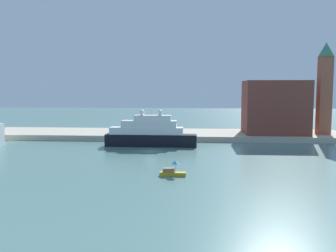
{
  "coord_description": "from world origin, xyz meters",
  "views": [
    {
      "loc": [
        10.58,
        -84.41,
        14.57
      ],
      "look_at": [
        3.65,
        6.0,
        5.45
      ],
      "focal_mm": 38.96,
      "sensor_mm": 36.0,
      "label": 1
    }
  ],
  "objects_px": {
    "large_yacht": "(150,134)",
    "parked_car": "(119,132)",
    "small_motorboat": "(172,171)",
    "person_figure": "(138,131)",
    "bell_tower": "(325,85)",
    "mooring_bollard": "(154,134)",
    "harbor_building": "(275,107)"
  },
  "relations": [
    {
      "from": "small_motorboat",
      "to": "mooring_bollard",
      "type": "xyz_separation_m",
      "value": [
        -7.86,
        41.76,
        1.12
      ]
    },
    {
      "from": "large_yacht",
      "to": "harbor_building",
      "type": "height_order",
      "value": "harbor_building"
    },
    {
      "from": "small_motorboat",
      "to": "person_figure",
      "type": "distance_m",
      "value": 46.43
    },
    {
      "from": "person_figure",
      "to": "mooring_bollard",
      "type": "bearing_deg",
      "value": -27.72
    },
    {
      "from": "harbor_building",
      "to": "small_motorboat",
      "type": "bearing_deg",
      "value": -118.83
    },
    {
      "from": "harbor_building",
      "to": "bell_tower",
      "type": "relative_size",
      "value": 0.68
    },
    {
      "from": "large_yacht",
      "to": "harbor_building",
      "type": "xyz_separation_m",
      "value": [
        35.09,
        17.6,
        6.08
      ]
    },
    {
      "from": "large_yacht",
      "to": "harbor_building",
      "type": "distance_m",
      "value": 39.72
    },
    {
      "from": "large_yacht",
      "to": "parked_car",
      "type": "xyz_separation_m",
      "value": [
        -10.73,
        12.65,
        -1.15
      ]
    },
    {
      "from": "large_yacht",
      "to": "parked_car",
      "type": "distance_m",
      "value": 16.63
    },
    {
      "from": "large_yacht",
      "to": "mooring_bollard",
      "type": "relative_size",
      "value": 26.65
    },
    {
      "from": "harbor_building",
      "to": "person_figure",
      "type": "relative_size",
      "value": 9.8
    },
    {
      "from": "bell_tower",
      "to": "person_figure",
      "type": "distance_m",
      "value": 55.91
    },
    {
      "from": "harbor_building",
      "to": "bell_tower",
      "type": "bearing_deg",
      "value": -3.29
    },
    {
      "from": "large_yacht",
      "to": "bell_tower",
      "type": "distance_m",
      "value": 53.2
    },
    {
      "from": "large_yacht",
      "to": "parked_car",
      "type": "bearing_deg",
      "value": 130.29
    },
    {
      "from": "large_yacht",
      "to": "harbor_building",
      "type": "relative_size",
      "value": 1.31
    },
    {
      "from": "bell_tower",
      "to": "person_figure",
      "type": "bearing_deg",
      "value": -175.65
    },
    {
      "from": "harbor_building",
      "to": "person_figure",
      "type": "bearing_deg",
      "value": -173.05
    },
    {
      "from": "bell_tower",
      "to": "parked_car",
      "type": "relative_size",
      "value": 6.85
    },
    {
      "from": "mooring_bollard",
      "to": "bell_tower",
      "type": "bearing_deg",
      "value": 8.01
    },
    {
      "from": "small_motorboat",
      "to": "harbor_building",
      "type": "bearing_deg",
      "value": 61.17
    },
    {
      "from": "large_yacht",
      "to": "person_figure",
      "type": "relative_size",
      "value": 12.8
    },
    {
      "from": "large_yacht",
      "to": "mooring_bollard",
      "type": "bearing_deg",
      "value": 89.89
    },
    {
      "from": "harbor_building",
      "to": "person_figure",
      "type": "height_order",
      "value": "harbor_building"
    },
    {
      "from": "person_figure",
      "to": "large_yacht",
      "type": "bearing_deg",
      "value": -67.6
    },
    {
      "from": "large_yacht",
      "to": "mooring_bollard",
      "type": "height_order",
      "value": "large_yacht"
    },
    {
      "from": "small_motorboat",
      "to": "harbor_building",
      "type": "height_order",
      "value": "harbor_building"
    },
    {
      "from": "small_motorboat",
      "to": "harbor_building",
      "type": "relative_size",
      "value": 0.25
    },
    {
      "from": "small_motorboat",
      "to": "person_figure",
      "type": "xyz_separation_m",
      "value": [
        -13.11,
        44.52,
        1.54
      ]
    },
    {
      "from": "bell_tower",
      "to": "parked_car",
      "type": "xyz_separation_m",
      "value": [
        -59.62,
        -4.15,
        -13.69
      ]
    },
    {
      "from": "small_motorboat",
      "to": "parked_car",
      "type": "bearing_deg",
      "value": 112.7
    }
  ]
}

